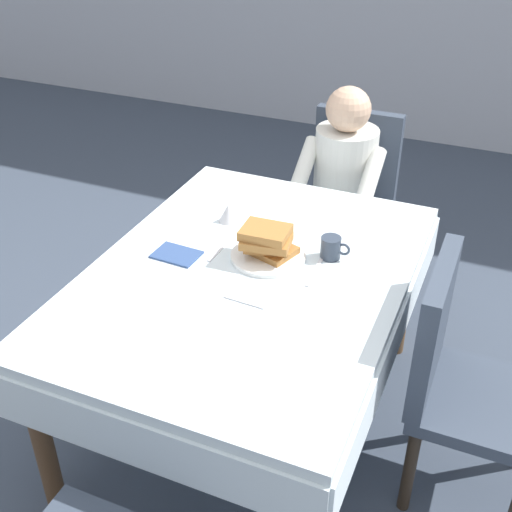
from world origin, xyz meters
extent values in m
plane|color=#3D4756|center=(0.00, 0.00, 0.00)|extent=(14.00, 14.00, 0.00)
cube|color=silver|center=(0.00, 0.00, 0.72)|extent=(1.10, 1.50, 0.04)
cube|color=silver|center=(0.00, -0.76, 0.61)|extent=(1.10, 0.01, 0.18)
cube|color=silver|center=(0.00, 0.76, 0.61)|extent=(1.10, 0.01, 0.18)
cube|color=silver|center=(-0.56, 0.00, 0.61)|extent=(0.01, 1.50, 0.18)
cube|color=silver|center=(0.56, 0.00, 0.61)|extent=(0.01, 1.50, 0.18)
cylinder|color=brown|center=(-0.47, -0.67, 0.35)|extent=(0.07, 0.07, 0.70)
cylinder|color=brown|center=(-0.47, 0.67, 0.35)|extent=(0.07, 0.07, 0.70)
cylinder|color=brown|center=(0.47, 0.67, 0.35)|extent=(0.07, 0.07, 0.70)
cube|color=#384251|center=(0.05, 1.07, 0.42)|extent=(0.44, 0.44, 0.05)
cube|color=#384251|center=(0.05, 1.27, 0.69)|extent=(0.44, 0.06, 0.48)
cylinder|color=#2D2319|center=(0.23, 0.89, 0.20)|extent=(0.04, 0.04, 0.40)
cylinder|color=#2D2319|center=(-0.13, 0.89, 0.20)|extent=(0.04, 0.04, 0.40)
cylinder|color=#2D2319|center=(0.23, 1.25, 0.20)|extent=(0.04, 0.04, 0.40)
cylinder|color=#2D2319|center=(-0.13, 1.25, 0.20)|extent=(0.04, 0.04, 0.40)
cylinder|color=silver|center=(0.05, 1.05, 0.68)|extent=(0.30, 0.30, 0.46)
sphere|color=#D8AD8C|center=(0.05, 1.03, 1.02)|extent=(0.21, 0.21, 0.21)
cylinder|color=silver|center=(0.21, 0.91, 0.75)|extent=(0.08, 0.29, 0.23)
cylinder|color=silver|center=(-0.11, 0.91, 0.75)|extent=(0.08, 0.29, 0.23)
cylinder|color=#383D51|center=(0.13, 0.87, 0.23)|extent=(0.10, 0.10, 0.45)
cylinder|color=#383D51|center=(-0.03, 0.87, 0.23)|extent=(0.10, 0.10, 0.45)
cube|color=#384251|center=(0.87, 0.00, 0.42)|extent=(0.44, 0.44, 0.05)
cube|color=#384251|center=(0.67, 0.00, 0.69)|extent=(0.06, 0.44, 0.48)
cylinder|color=#2D2319|center=(0.69, 0.18, 0.20)|extent=(0.04, 0.04, 0.40)
cylinder|color=#2D2319|center=(0.69, -0.18, 0.20)|extent=(0.04, 0.04, 0.40)
cylinder|color=white|center=(0.03, 0.11, 0.75)|extent=(0.28, 0.28, 0.02)
cube|color=#A36B33|center=(0.04, 0.13, 0.77)|extent=(0.19, 0.18, 0.02)
cube|color=#A36B33|center=(0.03, 0.11, 0.79)|extent=(0.19, 0.15, 0.03)
cube|color=#A36B33|center=(0.03, 0.10, 0.82)|extent=(0.20, 0.16, 0.03)
cube|color=#A36B33|center=(0.02, 0.10, 0.85)|extent=(0.18, 0.15, 0.03)
cylinder|color=#333D4C|center=(0.24, 0.21, 0.78)|extent=(0.08, 0.08, 0.08)
torus|color=#333D4C|center=(0.29, 0.21, 0.79)|extent=(0.05, 0.01, 0.05)
cone|color=silver|center=(-0.22, 0.31, 0.78)|extent=(0.08, 0.08, 0.07)
cube|color=silver|center=(-0.16, 0.09, 0.74)|extent=(0.02, 0.18, 0.00)
cube|color=silver|center=(0.22, 0.09, 0.74)|extent=(0.02, 0.20, 0.00)
cube|color=silver|center=(0.06, -0.18, 0.74)|extent=(0.15, 0.02, 0.00)
cube|color=#334C7F|center=(-0.29, -0.01, 0.74)|extent=(0.18, 0.13, 0.01)
camera|label=1|loc=(0.79, -1.79, 2.05)|focal=45.75mm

